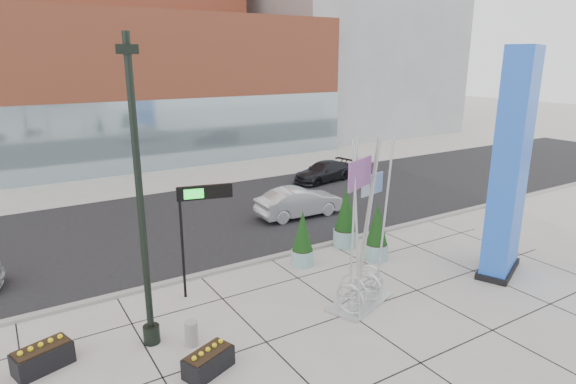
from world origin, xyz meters
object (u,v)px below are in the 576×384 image
overhead_street_sign (199,201)px  blue_pylon (510,169)px  lamp_post (142,228)px  concrete_bollard (191,334)px  public_art_sculpture (362,262)px  car_silver_mid (299,202)px

overhead_street_sign → blue_pylon: bearing=-9.6°
lamp_post → concrete_bollard: size_ratio=11.69×
lamp_post → overhead_street_sign: size_ratio=2.20×
concrete_bollard → overhead_street_sign: size_ratio=0.19×
public_art_sculpture → overhead_street_sign: size_ratio=1.45×
concrete_bollard → car_silver_mid: (8.80, 7.99, 0.38)m
public_art_sculpture → concrete_bollard: (-5.61, 0.61, -1.10)m
blue_pylon → overhead_street_sign: bearing=133.4°
blue_pylon → car_silver_mid: blue_pylon is taller
public_art_sculpture → overhead_street_sign: (-4.11, 3.43, 1.83)m
car_silver_mid → concrete_bollard: bearing=134.1°
lamp_post → car_silver_mid: (9.72, 7.27, -2.70)m
blue_pylon → car_silver_mid: size_ratio=1.83×
lamp_post → public_art_sculpture: lamp_post is taller
concrete_bollard → car_silver_mid: 11.89m
public_art_sculpture → concrete_bollard: bearing=154.2°
lamp_post → concrete_bollard: lamp_post is taller
lamp_post → car_silver_mid: size_ratio=1.88×
blue_pylon → public_art_sculpture: 6.56m
concrete_bollard → overhead_street_sign: overhead_street_sign is taller
public_art_sculpture → concrete_bollard: size_ratio=7.71×
blue_pylon → concrete_bollard: bearing=149.2°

